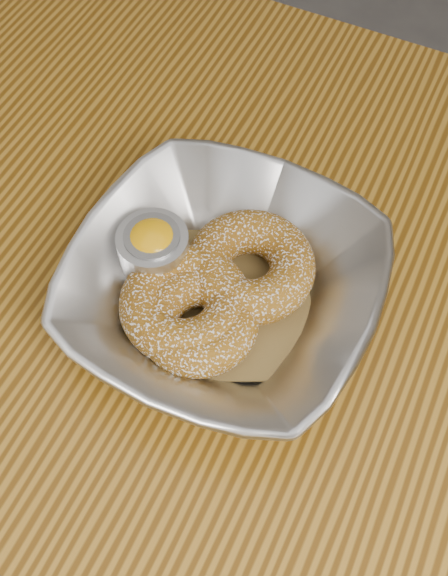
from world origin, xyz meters
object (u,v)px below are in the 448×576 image
at_px(donut_extra, 186,304).
at_px(ramekin, 154,251).
at_px(table, 294,397).
at_px(donut_front, 198,321).
at_px(donut_back, 250,266).
at_px(serving_bowl, 224,288).

xyz_separation_m(donut_extra, ramekin, (-0.04, 0.03, 0.01)).
height_order(table, ramekin, ramekin).
relative_size(donut_extra, ramekin, 1.82).
bearing_deg(donut_front, ramekin, 147.42).
distance_m(donut_back, donut_front, 0.07).
xyz_separation_m(donut_front, donut_extra, (-0.02, 0.01, 0.00)).
relative_size(serving_bowl, donut_extra, 2.31).
distance_m(table, donut_extra, 0.16).
relative_size(table, donut_back, 11.10).
relative_size(donut_back, donut_front, 1.12).
height_order(table, serving_bowl, serving_bowl).
bearing_deg(ramekin, table, -5.41).
xyz_separation_m(serving_bowl, donut_extra, (-0.02, -0.03, -0.00)).
relative_size(donut_front, ramekin, 1.64).
height_order(table, donut_front, donut_front).
distance_m(serving_bowl, donut_extra, 0.03).
bearing_deg(donut_front, table, 16.45).
bearing_deg(donut_extra, serving_bowl, 50.32).
xyz_separation_m(serving_bowl, donut_back, (0.01, 0.03, -0.00)).
distance_m(table, donut_front, 0.15).
distance_m(donut_back, donut_extra, 0.06).
bearing_deg(table, ramekin, 174.59).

